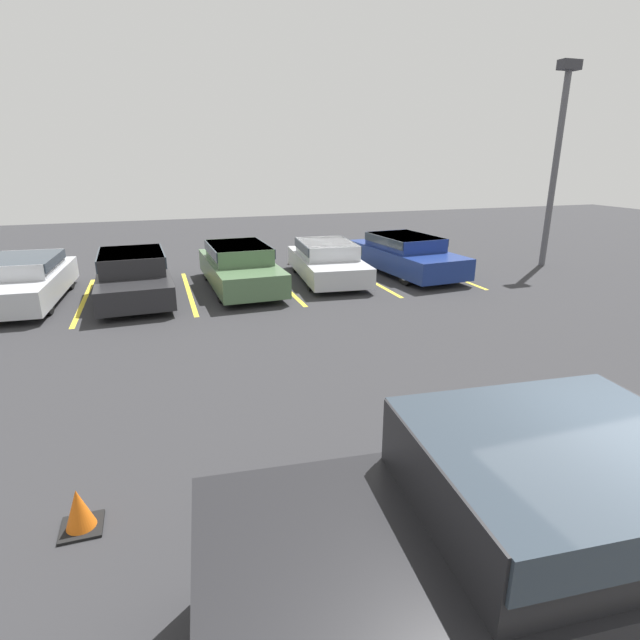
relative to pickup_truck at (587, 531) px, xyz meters
name	(u,v)px	position (x,y,z in m)	size (l,w,h in m)	color
stall_stripe_b	(84,300)	(-4.91, 11.76, -0.88)	(0.12, 4.91, 0.01)	yellow
stall_stripe_c	(189,292)	(-2.19, 11.76, -0.88)	(0.12, 4.91, 0.01)	yellow
stall_stripe_d	(282,285)	(0.53, 11.76, -0.88)	(0.12, 4.91, 0.01)	yellow
stall_stripe_e	(366,278)	(3.25, 11.76, -0.88)	(0.12, 4.91, 0.01)	yellow
stall_stripe_f	(442,272)	(5.97, 11.76, -0.88)	(0.12, 4.91, 0.01)	yellow
pickup_truck	(587,531)	(0.00, 0.00, 0.00)	(6.02, 2.44, 1.73)	black
parked_sedan_a	(24,279)	(-6.26, 12.00, -0.24)	(2.01, 4.50, 1.19)	#B7BABF
parked_sedan_b	(133,274)	(-3.60, 11.63, -0.22)	(1.96, 4.51, 1.24)	#232326
parked_sedan_c	(239,265)	(-0.72, 11.81, -0.21)	(1.87, 4.60, 1.26)	#4C6B47
parked_sedan_d	(327,260)	(2.02, 12.02, -0.26)	(2.12, 4.38, 1.17)	#B7BABF
parked_sedan_e	(405,253)	(4.72, 12.01, -0.22)	(2.19, 4.77, 1.23)	navy
light_post	(558,150)	(9.93, 11.65, 2.96)	(0.70, 0.36, 6.53)	#515156
traffic_cone	(79,511)	(-3.95, 2.41, -0.67)	(0.41, 0.41, 0.46)	black
wheel_stop_curb	(311,261)	(2.32, 14.61, -0.81)	(1.68, 0.20, 0.14)	#B7B2A8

